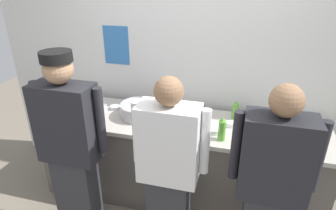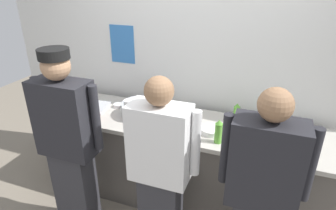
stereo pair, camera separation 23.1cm
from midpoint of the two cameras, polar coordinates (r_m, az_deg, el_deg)
name	(u,v)px [view 2 (the right image)]	position (r m, az deg, el deg)	size (l,w,h in m)	color
wall_back	(194,51)	(3.01, 7.46, 10.39)	(4.36, 0.11, 2.93)	silver
prep_counter	(178,161)	(3.01, 4.19, -10.94)	(2.78, 0.71, 0.89)	#56514C
chef_near_left	(69,142)	(2.53, -16.55, -7.09)	(0.61, 0.24, 1.70)	#2D2D33
chef_center	(160,169)	(2.25, 1.46, -12.64)	(0.59, 0.24, 1.58)	#2D2D33
chef_far_right	(260,193)	(2.16, 20.84, -15.96)	(0.59, 0.24, 1.61)	#2D2D33
plate_stack_front	(211,130)	(2.62, 11.02, -5.01)	(0.19, 0.19, 0.05)	white
plate_stack_rear	(264,134)	(2.67, 20.77, -5.43)	(0.19, 0.19, 0.07)	white
mixing_bowl_steel	(141,109)	(2.87, -2.99, -0.84)	(0.39, 0.39, 0.13)	#B7BABF
sheet_tray	(87,107)	(3.14, -13.61, -0.33)	(0.43, 0.30, 0.02)	#B7BABF
squeeze_bottle_primary	(237,113)	(2.84, 15.64, -1.53)	(0.06, 0.06, 0.19)	#56A333
squeeze_bottle_secondary	(92,110)	(2.85, -12.44, -1.10)	(0.06, 0.06, 0.18)	red
squeeze_bottle_spare	(218,132)	(2.46, 12.60, -5.23)	(0.06, 0.06, 0.21)	#56A333
ramekin_green_sauce	(118,105)	(3.09, -7.68, -0.09)	(0.10, 0.10, 0.04)	white
ramekin_orange_sauce	(230,127)	(2.72, 14.60, -4.25)	(0.09, 0.09, 0.04)	white
ramekin_yellow_sauce	(169,122)	(2.72, 2.60, -3.48)	(0.10, 0.10, 0.04)	white
chefs_knife	(184,118)	(2.83, 5.54, -2.71)	(0.28, 0.03, 0.02)	#B7BABF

